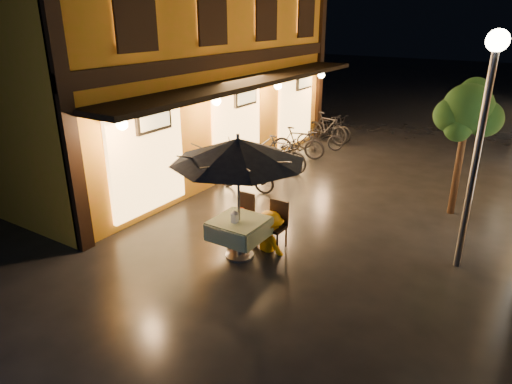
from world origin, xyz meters
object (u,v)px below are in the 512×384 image
Objects in this scene: patio_umbrella at (238,151)px; bicycle_0 at (245,174)px; cafe_table at (239,229)px; table_lantern at (235,216)px; streetlamp_near at (485,112)px; person_orange at (239,208)px; person_yellow at (270,213)px.

bicycle_0 is (-1.92, 3.05, -1.70)m from patio_umbrella.
patio_umbrella is (0.00, 0.00, 1.56)m from cafe_table.
table_lantern is 3.75m from bicycle_0.
streetlamp_near reaches higher than table_lantern.
table_lantern is at bearing -90.00° from patio_umbrella.
cafe_table is at bearing -152.22° from streetlamp_near.
bicycle_0 is (-5.58, 1.12, -2.47)m from streetlamp_near.
person_orange is at bearing -153.43° from bicycle_0.
bicycle_0 is at bearing -36.46° from person_yellow.
person_orange is (-4.03, -1.42, -2.16)m from streetlamp_near.
table_lantern is at bearing 129.86° from person_orange.
bicycle_0 reaches higher than cafe_table.
table_lantern is at bearing 76.57° from person_yellow.
person_yellow reaches higher than person_orange.
table_lantern reaches higher than cafe_table.
person_orange is at bearing 125.56° from cafe_table.
cafe_table is 3.96× the size of table_lantern.
table_lantern is (0.00, -0.14, -1.23)m from patio_umbrella.
patio_umbrella reaches higher than table_lantern.
patio_umbrella is 1.52m from person_yellow.
table_lantern is at bearing -90.00° from cafe_table.
cafe_table is at bearing 71.63° from person_yellow.
person_orange reaches higher than cafe_table.
person_orange is 0.96× the size of person_yellow.
bicycle_0 is (-1.92, 3.05, -0.13)m from cafe_table.
streetlamp_near is 6.21m from bicycle_0.
streetlamp_near is 4.27× the size of cafe_table.
bicycle_0 is at bearing 121.03° from table_lantern.
cafe_table is at bearing -90.00° from patio_umbrella.
streetlamp_near reaches higher than cafe_table.
cafe_table is 1.56m from patio_umbrella.
patio_umbrella reaches higher than person_yellow.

